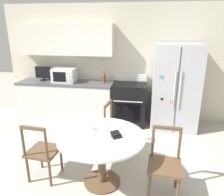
{
  "coord_description": "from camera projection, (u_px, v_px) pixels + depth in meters",
  "views": [
    {
      "loc": [
        0.7,
        -2.36,
        2.14
      ],
      "look_at": [
        0.15,
        1.15,
        0.95
      ],
      "focal_mm": 35.0,
      "sensor_mm": 36.0,
      "label": 1
    }
  ],
  "objects": [
    {
      "name": "ground_plane",
      "position": [
        88.0,
        189.0,
        2.99
      ],
      "size": [
        14.0,
        14.0,
        0.0
      ],
      "primitive_type": "plane",
      "color": "#B2ADA3"
    },
    {
      "name": "back_wall",
      "position": [
        102.0,
        57.0,
        5.01
      ],
      "size": [
        5.2,
        0.44,
        2.6
      ],
      "color": "beige",
      "rests_on": "ground_plane"
    },
    {
      "name": "kitchen_counter",
      "position": [
        67.0,
        100.0,
        5.16
      ],
      "size": [
        2.2,
        0.64,
        0.9
      ],
      "color": "silver",
      "rests_on": "ground_plane"
    },
    {
      "name": "refrigerator",
      "position": [
        175.0,
        87.0,
        4.59
      ],
      "size": [
        0.95,
        0.76,
        1.8
      ],
      "color": "#B2B5BA",
      "rests_on": "ground_plane"
    },
    {
      "name": "oven_range",
      "position": [
        129.0,
        103.0,
        4.91
      ],
      "size": [
        0.74,
        0.68,
        1.08
      ],
      "color": "black",
      "rests_on": "ground_plane"
    },
    {
      "name": "microwave",
      "position": [
        64.0,
        75.0,
        4.98
      ],
      "size": [
        0.51,
        0.37,
        0.31
      ],
      "color": "white",
      "rests_on": "kitchen_counter"
    },
    {
      "name": "countertop_tv",
      "position": [
        43.0,
        73.0,
        5.11
      ],
      "size": [
        0.37,
        0.16,
        0.33
      ],
      "color": "black",
      "rests_on": "kitchen_counter"
    },
    {
      "name": "counter_bottle",
      "position": [
        104.0,
        78.0,
        4.91
      ],
      "size": [
        0.07,
        0.07,
        0.27
      ],
      "color": "brown",
      "rests_on": "kitchen_counter"
    },
    {
      "name": "dining_table",
      "position": [
        101.0,
        145.0,
        2.95
      ],
      "size": [
        1.18,
        1.18,
        0.74
      ],
      "color": "white",
      "rests_on": "ground_plane"
    },
    {
      "name": "dining_chair_right",
      "position": [
        165.0,
        165.0,
        2.8
      ],
      "size": [
        0.45,
        0.45,
        0.9
      ],
      "rotation": [
        0.0,
        0.0,
        3.07
      ],
      "color": "brown",
      "rests_on": "ground_plane"
    },
    {
      "name": "dining_chair_left",
      "position": [
        43.0,
        152.0,
        3.09
      ],
      "size": [
        0.45,
        0.45,
        0.9
      ],
      "rotation": [
        0.0,
        0.0,
        6.2
      ],
      "color": "brown",
      "rests_on": "ground_plane"
    },
    {
      "name": "dining_chair_far",
      "position": [
        117.0,
        129.0,
        3.77
      ],
      "size": [
        0.48,
        0.48,
        0.9
      ],
      "rotation": [
        0.0,
        0.0,
        4.56
      ],
      "color": "brown",
      "rests_on": "ground_plane"
    },
    {
      "name": "candle_glass",
      "position": [
        92.0,
        128.0,
        3.04
      ],
      "size": [
        0.08,
        0.08,
        0.08
      ],
      "color": "silver",
      "rests_on": "dining_table"
    },
    {
      "name": "wallet",
      "position": [
        116.0,
        135.0,
        2.86
      ],
      "size": [
        0.17,
        0.17,
        0.07
      ],
      "color": "black",
      "rests_on": "dining_table"
    }
  ]
}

